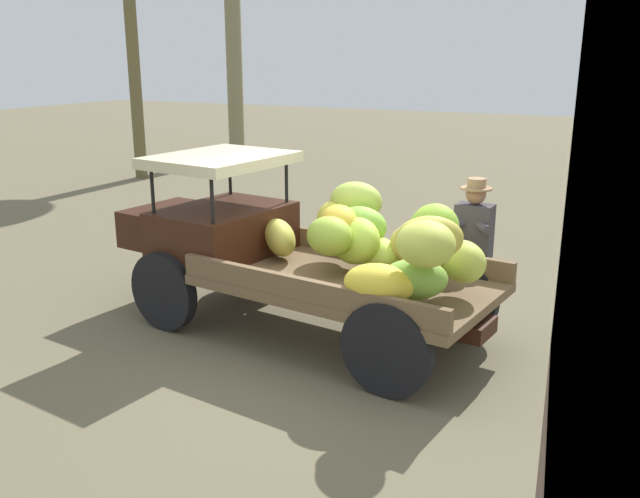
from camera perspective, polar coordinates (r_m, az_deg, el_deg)
ground_plane at (r=7.30m, az=1.29°, el=-8.23°), size 60.00×60.00×0.00m
truck at (r=7.44m, az=-1.43°, el=0.18°), size 4.59×2.28×1.88m
farmer at (r=7.79m, az=12.54°, el=0.45°), size 0.53×0.47×1.69m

